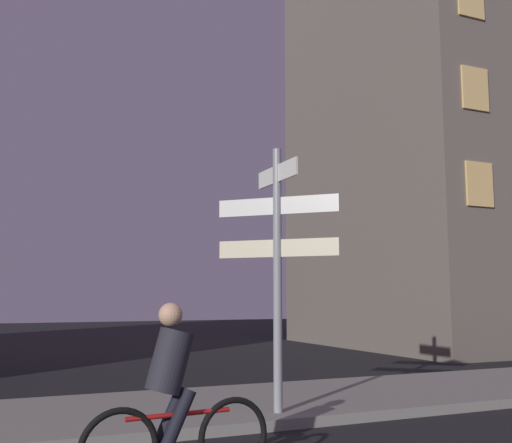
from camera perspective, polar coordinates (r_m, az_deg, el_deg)
sidewalk_kerb at (r=8.93m, az=-8.94°, el=-17.33°), size 40.00×3.03×0.14m
signpost at (r=8.26m, az=2.04°, el=-2.89°), size 1.26×1.26×3.57m
cyclist at (r=5.70m, az=-7.75°, el=-16.31°), size 1.82×0.36×1.61m
building_right_block at (r=24.51m, az=19.86°, el=11.71°), size 11.15×9.27×18.82m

